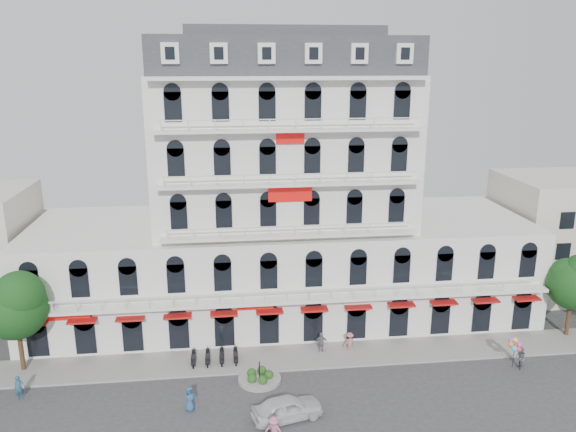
% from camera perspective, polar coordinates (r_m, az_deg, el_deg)
% --- Properties ---
extents(ground, '(120.00, 120.00, 0.00)m').
position_cam_1_polar(ground, '(39.15, 2.42, -20.72)').
color(ground, '#38383A').
rests_on(ground, ground).
extents(sidewalk, '(53.00, 4.00, 0.16)m').
position_cam_1_polar(sidewalk, '(46.59, 0.64, -14.14)').
color(sidewalk, gray).
rests_on(sidewalk, ground).
extents(main_building, '(45.00, 15.00, 25.80)m').
position_cam_1_polar(main_building, '(51.15, -0.61, 0.59)').
color(main_building, silver).
rests_on(main_building, ground).
extents(flank_building_east, '(14.00, 10.00, 12.00)m').
position_cam_1_polar(flank_building_east, '(64.42, 26.79, -1.63)').
color(flank_building_east, beige).
rests_on(flank_building_east, ground).
extents(traffic_island, '(3.20, 3.20, 1.60)m').
position_cam_1_polar(traffic_island, '(43.69, -2.91, -16.08)').
color(traffic_island, gray).
rests_on(traffic_island, ground).
extents(parked_scooter_row, '(4.40, 1.80, 1.10)m').
position_cam_1_polar(parked_scooter_row, '(46.19, -7.44, -14.69)').
color(parked_scooter_row, black).
rests_on(parked_scooter_row, ground).
extents(tree_west_inner, '(4.76, 4.76, 8.25)m').
position_cam_1_polar(tree_west_inner, '(46.95, -25.97, -7.96)').
color(tree_west_inner, '#382314').
rests_on(tree_west_inner, ground).
extents(tree_east_inner, '(4.40, 4.37, 7.57)m').
position_cam_1_polar(tree_east_inner, '(53.56, 27.11, -5.82)').
color(tree_east_inner, '#382314').
rests_on(tree_east_inner, ground).
extents(parked_car, '(5.13, 3.09, 1.63)m').
position_cam_1_polar(parked_car, '(39.48, -0.06, -18.91)').
color(parked_car, silver).
rests_on(parked_car, ground).
extents(pedestrian_left, '(1.03, 0.85, 1.82)m').
position_cam_1_polar(pedestrian_left, '(40.70, -9.94, -17.84)').
color(pedestrian_left, '#294E7B').
rests_on(pedestrian_left, ground).
extents(pedestrian_mid, '(1.10, 0.46, 1.87)m').
position_cam_1_polar(pedestrian_mid, '(46.92, 3.40, -12.75)').
color(pedestrian_mid, slate).
rests_on(pedestrian_mid, ground).
extents(pedestrian_right, '(1.26, 0.99, 1.71)m').
position_cam_1_polar(pedestrian_right, '(47.39, 6.28, -12.63)').
color(pedestrian_right, '#BA626C').
rests_on(pedestrian_right, ground).
extents(pedestrian_far, '(0.77, 0.66, 1.78)m').
position_cam_1_polar(pedestrian_far, '(45.47, -25.65, -15.46)').
color(pedestrian_far, '#23506B').
rests_on(pedestrian_far, ground).
extents(balloon_vendor, '(1.37, 1.31, 2.45)m').
position_cam_1_polar(balloon_vendor, '(48.02, 22.37, -12.86)').
color(balloon_vendor, slate).
rests_on(balloon_vendor, ground).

